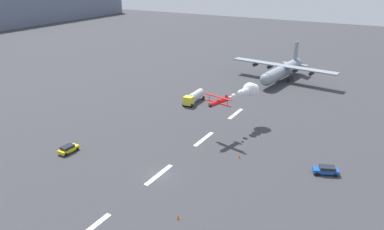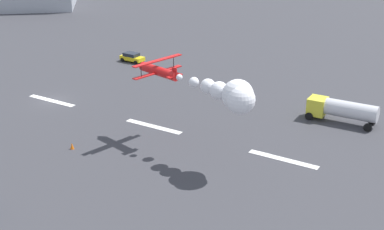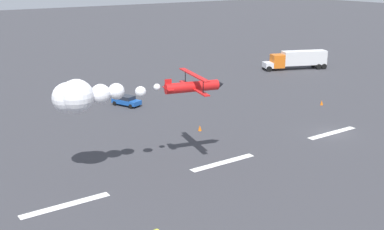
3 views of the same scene
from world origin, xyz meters
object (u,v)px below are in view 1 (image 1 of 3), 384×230
stunt_biplane_red (247,91)px  airport_staff_sedan (68,149)px  fuel_tanker_truck (194,97)px  traffic_cone_far (239,156)px  cargo_transport_plane (281,71)px  traffic_cone_near (178,217)px  followme_car_yellow (326,170)px

stunt_biplane_red → airport_staff_sedan: 41.00m
fuel_tanker_truck → traffic_cone_far: 33.16m
cargo_transport_plane → fuel_tanker_truck: size_ratio=4.06×
fuel_tanker_truck → airport_staff_sedan: (-38.32, 7.39, -0.93)m
fuel_tanker_truck → airport_staff_sedan: fuel_tanker_truck is taller
airport_staff_sedan → traffic_cone_far: (14.94, -30.87, -0.44)m
traffic_cone_near → traffic_cone_far: (22.18, -0.40, 0.00)m
followme_car_yellow → airport_staff_sedan: same height
cargo_transport_plane → traffic_cone_far: (-55.61, -9.01, -3.00)m
followme_car_yellow → airport_staff_sedan: 49.89m
cargo_transport_plane → traffic_cone_far: bearing=-170.8°
followme_car_yellow → traffic_cone_far: 16.15m
cargo_transport_plane → traffic_cone_near: 78.33m
fuel_tanker_truck → stunt_biplane_red: bearing=-111.1°
cargo_transport_plane → traffic_cone_far: 56.42m
traffic_cone_far → stunt_biplane_red: bearing=18.6°
airport_staff_sedan → traffic_cone_far: airport_staff_sedan is taller
airport_staff_sedan → cargo_transport_plane: bearing=-17.2°
cargo_transport_plane → followme_car_yellow: size_ratio=7.32×
traffic_cone_far → traffic_cone_near: bearing=179.0°
traffic_cone_near → cargo_transport_plane: bearing=6.3°
followme_car_yellow → airport_staff_sedan: bearing=110.1°
traffic_cone_near → traffic_cone_far: size_ratio=1.00×
cargo_transport_plane → stunt_biplane_red: bearing=-174.9°
stunt_biplane_red → traffic_cone_near: 39.74m
followme_car_yellow → traffic_cone_near: followme_car_yellow is taller
cargo_transport_plane → stunt_biplane_red: 39.61m
fuel_tanker_truck → cargo_transport_plane: bearing=-24.2°
fuel_tanker_truck → traffic_cone_far: size_ratio=11.62×
fuel_tanker_truck → traffic_cone_far: (-23.38, -23.48, -1.36)m
stunt_biplane_red → followme_car_yellow: bearing=-123.5°
airport_staff_sedan → traffic_cone_near: (-7.24, -30.47, -0.44)m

